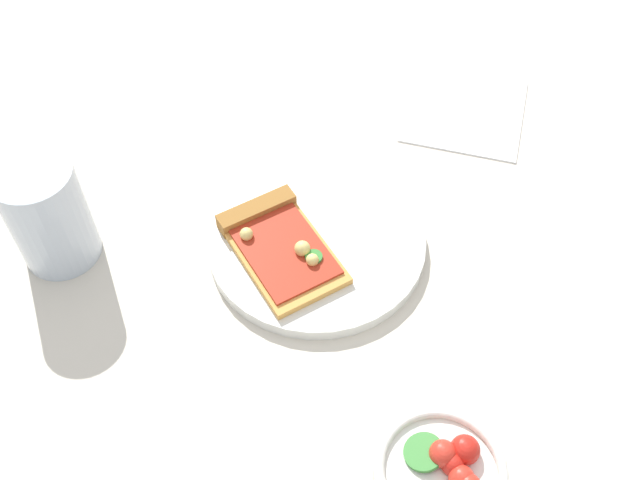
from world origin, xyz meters
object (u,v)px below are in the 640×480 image
at_px(pizza_slice_main, 278,243).
at_px(soda_glass, 48,216).
at_px(plate, 317,242).
at_px(paper_napkin, 465,110).

height_order(pizza_slice_main, soda_glass, soda_glass).
bearing_deg(plate, soda_glass, 16.28).
xyz_separation_m(pizza_slice_main, soda_glass, (0.22, 0.05, 0.04)).
relative_size(soda_glass, paper_napkin, 0.83).
height_order(plate, paper_napkin, plate).
bearing_deg(paper_napkin, plate, 64.04).
relative_size(plate, soda_glass, 1.90).
relative_size(pizza_slice_main, paper_napkin, 1.08).
height_order(plate, soda_glass, soda_glass).
bearing_deg(plate, paper_napkin, -115.96).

